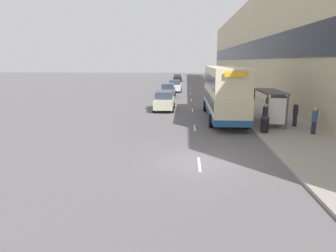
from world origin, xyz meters
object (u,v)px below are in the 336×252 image
at_px(car_1, 164,101).
at_px(car_3, 168,90).
at_px(car_0, 178,78).
at_px(pedestrian_4, 314,121).
at_px(pedestrian_1, 267,104).
at_px(litter_bin, 265,125).
at_px(bus_shelter, 273,101).
at_px(pedestrian_2, 315,117).
at_px(pedestrian_at_shelter, 295,114).
at_px(double_decker_bus_near, 224,92).
at_px(pedestrian_3, 265,117).
at_px(car_2, 175,86).

distance_m(car_1, car_3, 11.26).
height_order(car_0, pedestrian_4, pedestrian_4).
relative_size(pedestrian_1, litter_bin, 1.50).
relative_size(bus_shelter, pedestrian_2, 2.57).
distance_m(car_1, pedestrian_at_shelter, 12.52).
height_order(double_decker_bus_near, pedestrian_2, double_decker_bus_near).
relative_size(bus_shelter, pedestrian_at_shelter, 2.34).
height_order(car_0, pedestrian_3, pedestrian_3).
bearing_deg(car_0, pedestrian_3, 98.23).
bearing_deg(pedestrian_1, double_decker_bus_near, -151.70).
distance_m(car_1, pedestrian_2, 13.88).
relative_size(car_1, pedestrian_1, 2.72).
distance_m(pedestrian_3, litter_bin, 0.78).
xyz_separation_m(double_decker_bus_near, pedestrian_3, (2.23, -4.81, -1.21)).
distance_m(double_decker_bus_near, litter_bin, 6.05).
bearing_deg(pedestrian_3, bus_shelter, 62.85).
bearing_deg(pedestrian_at_shelter, car_2, 110.69).
relative_size(car_1, pedestrian_4, 2.51).
relative_size(car_2, pedestrian_3, 2.30).
xyz_separation_m(bus_shelter, double_decker_bus_near, (-3.30, 2.73, 0.41)).
height_order(pedestrian_4, litter_bin, pedestrian_4).
xyz_separation_m(car_1, pedestrian_at_shelter, (10.00, -7.53, 0.16)).
bearing_deg(bus_shelter, double_decker_bus_near, 140.37).
bearing_deg(double_decker_bus_near, pedestrian_at_shelter, -35.54).
xyz_separation_m(car_1, pedestrian_2, (11.03, -8.42, 0.07)).
xyz_separation_m(car_2, pedestrian_1, (9.12, -19.84, 0.04)).
relative_size(bus_shelter, pedestrian_1, 2.67).
distance_m(double_decker_bus_near, pedestrian_at_shelter, 5.95).
bearing_deg(litter_bin, car_1, 127.40).
height_order(car_1, car_3, car_1).
xyz_separation_m(double_decker_bus_near, car_0, (-5.18, 46.45, -1.44)).
distance_m(pedestrian_1, pedestrian_3, 7.36).
height_order(bus_shelter, car_2, bus_shelter).
xyz_separation_m(car_3, litter_bin, (7.66, -20.86, -0.20)).
distance_m(pedestrian_at_shelter, pedestrian_4, 2.31).
bearing_deg(car_0, car_2, 90.67).
distance_m(car_2, car_3, 6.74).
xyz_separation_m(bus_shelter, car_0, (-8.48, 49.18, -1.04)).
distance_m(bus_shelter, pedestrian_3, 2.47).
bearing_deg(pedestrian_2, litter_bin, -162.33).
bearing_deg(litter_bin, pedestrian_1, 74.42).
bearing_deg(car_0, car_1, 89.89).
bearing_deg(pedestrian_1, pedestrian_3, -105.75).
distance_m(bus_shelter, car_2, 26.18).
relative_size(pedestrian_1, pedestrian_4, 0.92).
bearing_deg(bus_shelter, car_2, 108.25).
relative_size(pedestrian_3, litter_bin, 1.75).
relative_size(bus_shelter, double_decker_bus_near, 0.37).
relative_size(double_decker_bus_near, car_2, 2.67).
height_order(car_2, car_3, car_2).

